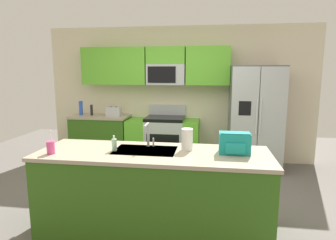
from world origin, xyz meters
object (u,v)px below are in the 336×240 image
toaster (114,112)px  soap_dispenser (114,145)px  refrigerator (255,118)px  pepper_mill (92,110)px  backpack (235,143)px  paper_towel_roll (187,139)px  range_oven (163,140)px  bottle_blue (81,108)px  sink_faucet (148,133)px  drink_cup_pink (51,147)px

toaster → soap_dispenser: bearing=-71.1°
refrigerator → soap_dispenser: (-1.82, -2.32, 0.04)m
pepper_mill → backpack: (2.56, -2.31, 0.01)m
paper_towel_roll → range_oven: bearing=105.7°
bottle_blue → range_oven: bearing=-0.0°
range_oven → refrigerator: (1.67, -0.07, 0.48)m
refrigerator → pepper_mill: 3.09m
paper_towel_roll → toaster: bearing=125.8°
toaster → backpack: 3.07m
pepper_mill → sink_faucet: 2.70m
soap_dispenser → paper_towel_roll: (0.79, 0.14, 0.05)m
refrigerator → soap_dispenser: size_ratio=10.88×
bottle_blue → backpack: bottle_blue is taller
refrigerator → paper_towel_roll: 2.42m
range_oven → toaster: size_ratio=4.86×
toaster → range_oven: bearing=3.2°
toaster → pepper_mill: bearing=173.9°
bottle_blue → soap_dispenser: size_ratio=1.62×
drink_cup_pink → paper_towel_roll: bearing=13.9°
toaster → pepper_mill: (-0.47, 0.05, 0.01)m
pepper_mill → refrigerator: bearing=-1.3°
sink_faucet → drink_cup_pink: bearing=-156.3°
range_oven → soap_dispenser: range_oven is taller
drink_cup_pink → backpack: bearing=8.7°
backpack → paper_towel_roll: bearing=173.6°
range_oven → bottle_blue: (-1.64, 0.00, 0.59)m
range_oven → pepper_mill: pepper_mill is taller
bottle_blue → sink_faucet: bearing=-50.1°
pepper_mill → bottle_blue: bottle_blue is taller
drink_cup_pink → backpack: 1.94m
refrigerator → paper_towel_roll: refrigerator is taller
drink_cup_pink → sink_faucet: bearing=23.7°
pepper_mill → backpack: bearing=-42.0°
bottle_blue → drink_cup_pink: bearing=-71.6°
pepper_mill → paper_towel_roll: size_ratio=0.86×
toaster → paper_towel_roll: bearing=-54.2°
refrigerator → toaster: (-2.62, 0.02, 0.07)m
toaster → sink_faucet: 2.41m
toaster → sink_faucet: (1.13, -2.13, 0.08)m
soap_dispenser → drink_cup_pink: bearing=-161.1°
range_oven → refrigerator: refrigerator is taller
refrigerator → backpack: refrigerator is taller
pepper_mill → paper_towel_roll: (2.05, -2.25, 0.02)m
refrigerator → bottle_blue: bearing=178.7°
toaster → sink_faucet: sink_faucet is taller
drink_cup_pink → paper_towel_roll: size_ratio=1.06×
drink_cup_pink → toaster: bearing=94.0°
range_oven → sink_faucet: (0.18, -2.18, 0.62)m
soap_dispenser → sink_faucet: bearing=31.8°
toaster → paper_towel_roll: (1.58, -2.20, 0.03)m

